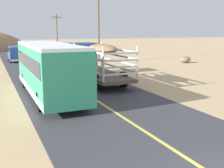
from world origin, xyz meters
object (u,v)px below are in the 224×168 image
car_far (16,53)px  boulder_near_shoulder (185,60)px  power_pole_mid (99,26)px  bus (49,68)px  livestock_truck (88,57)px  power_pole_far (57,31)px

car_far → boulder_near_shoulder: size_ratio=3.24×
power_pole_mid → car_far: bearing=154.8°
power_pole_mid → bus: bearing=-120.1°
livestock_truck → power_pole_far: (5.41, 35.23, 2.09)m
bus → boulder_near_shoulder: bus is taller
bus → car_far: 21.33m
power_pole_far → car_far: bearing=-116.9°
power_pole_mid → boulder_near_shoulder: bearing=-30.7°
livestock_truck → boulder_near_shoulder: bearing=22.0°
bus → power_pole_mid: bearing=59.9°
power_pole_far → boulder_near_shoulder: power_pole_far is taller
bus → power_pole_far: 41.64m
power_pole_far → livestock_truck: bearing=-98.7°
car_far → power_pole_mid: (9.71, -4.57, 3.48)m
livestock_truck → bus: bearing=-129.7°
car_far → power_pole_mid: size_ratio=0.54×
car_far → livestock_truck: bearing=-75.1°
livestock_truck → boulder_near_shoulder: size_ratio=6.80×
livestock_truck → power_pole_mid: size_ratio=1.14×
car_far → boulder_near_shoulder: car_far is taller
livestock_truck → car_far: livestock_truck is taller
livestock_truck → power_pole_far: 35.70m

